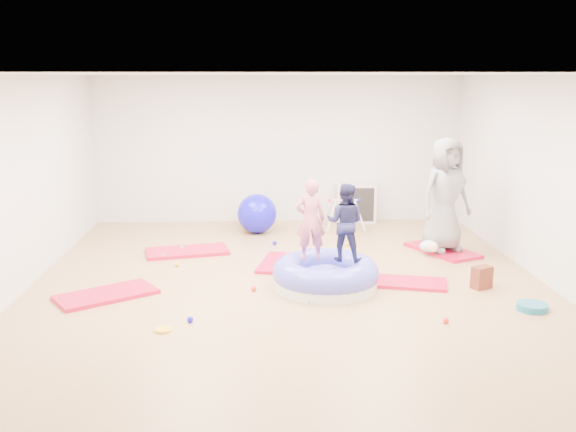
{
  "coord_description": "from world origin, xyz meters",
  "views": [
    {
      "loc": [
        -0.43,
        -8.27,
        2.77
      ],
      "look_at": [
        0.0,
        0.3,
        0.9
      ],
      "focal_mm": 40.0,
      "sensor_mm": 36.0,
      "label": 1
    }
  ],
  "objects": [
    {
      "name": "backpack",
      "position": [
        2.56,
        -0.24,
        0.15
      ],
      "size": [
        0.31,
        0.26,
        0.3
      ],
      "primitive_type": "cube",
      "rotation": [
        0.0,
        0.0,
        0.48
      ],
      "color": "#AF4024",
      "rests_on": "ground"
    },
    {
      "name": "infant",
      "position": [
        2.31,
        1.36,
        0.15
      ],
      "size": [
        0.34,
        0.35,
        0.2
      ],
      "color": "silver",
      "rests_on": "gym_mat_rear_right"
    },
    {
      "name": "exercise_ball_orange",
      "position": [
        -0.61,
        3.6,
        0.2
      ],
      "size": [
        0.39,
        0.39,
        0.39
      ],
      "primitive_type": "sphere",
      "color": "gold",
      "rests_on": "ground"
    },
    {
      "name": "gym_mat_mid_left",
      "position": [
        -1.55,
        1.72,
        0.03
      ],
      "size": [
        1.41,
        0.91,
        0.05
      ],
      "primitive_type": "cube",
      "rotation": [
        0.0,
        0.0,
        0.22
      ],
      "color": "red",
      "rests_on": "ground"
    },
    {
      "name": "gym_mat_rear_right",
      "position": [
        2.56,
        1.58,
        0.03
      ],
      "size": [
        1.08,
        1.38,
        0.05
      ],
      "primitive_type": "cube",
      "rotation": [
        0.0,
        0.0,
        2.01
      ],
      "color": "red",
      "rests_on": "ground"
    },
    {
      "name": "yellow_toy",
      "position": [
        -1.48,
        -1.52,
        0.01
      ],
      "size": [
        0.19,
        0.19,
        0.03
      ],
      "primitive_type": "cylinder",
      "color": "yellow",
      "rests_on": "ground"
    },
    {
      "name": "gym_mat_right",
      "position": [
        1.59,
        -0.02,
        0.02
      ],
      "size": [
        1.19,
        0.8,
        0.05
      ],
      "primitive_type": "cube",
      "rotation": [
        0.0,
        0.0,
        -0.26
      ],
      "color": "red",
      "rests_on": "ground"
    },
    {
      "name": "gym_mat_center_back",
      "position": [
        -0.08,
        1.01,
        0.02
      ],
      "size": [
        0.78,
        1.17,
        0.04
      ],
      "primitive_type": "cube",
      "rotation": [
        0.0,
        0.0,
        1.33
      ],
      "color": "red",
      "rests_on": "ground"
    },
    {
      "name": "adult_caregiver",
      "position": [
        2.54,
        1.52,
        0.95
      ],
      "size": [
        1.03,
        0.87,
        1.8
      ],
      "primitive_type": "imported",
      "rotation": [
        0.0,
        0.0,
        0.4
      ],
      "color": "slate",
      "rests_on": "gym_mat_rear_right"
    },
    {
      "name": "room",
      "position": [
        0.0,
        0.0,
        1.4
      ],
      "size": [
        7.01,
        8.01,
        2.81
      ],
      "color": "#9A824A",
      "rests_on": "ground"
    },
    {
      "name": "gym_mat_front_left",
      "position": [
        -2.37,
        -0.33,
        0.03
      ],
      "size": [
        1.37,
        1.2,
        0.05
      ],
      "primitive_type": "cube",
      "rotation": [
        0.0,
        0.0,
        0.58
      ],
      "color": "red",
      "rests_on": "ground"
    },
    {
      "name": "balance_disc",
      "position": [
        2.9,
        -1.07,
        0.04
      ],
      "size": [
        0.37,
        0.37,
        0.08
      ],
      "primitive_type": "cylinder",
      "color": "#196481",
      "rests_on": "ground"
    },
    {
      "name": "cube_shelf",
      "position": [
        1.49,
        3.79,
        0.38
      ],
      "size": [
        0.75,
        0.37,
        0.75
      ],
      "color": "beige",
      "rests_on": "ground"
    },
    {
      "name": "inflatable_cushion",
      "position": [
        0.48,
        -0.13,
        0.17
      ],
      "size": [
        1.42,
        1.42,
        0.45
      ],
      "rotation": [
        0.0,
        0.0,
        0.33
      ],
      "color": "silver",
      "rests_on": "ground"
    },
    {
      "name": "child_pink",
      "position": [
        0.28,
        -0.01,
        0.96
      ],
      "size": [
        0.41,
        0.28,
        1.1
      ],
      "primitive_type": "imported",
      "rotation": [
        0.0,
        0.0,
        3.19
      ],
      "color": "#C76072",
      "rests_on": "inflatable_cushion"
    },
    {
      "name": "infant_play_gym",
      "position": [
        1.19,
        3.26,
        0.37
      ],
      "size": [
        0.73,
        0.69,
        0.56
      ],
      "rotation": [
        0.0,
        0.0,
        -0.26
      ],
      "color": "beige",
      "rests_on": "ground"
    },
    {
      "name": "child_navy",
      "position": [
        0.74,
        -0.05,
        0.93
      ],
      "size": [
        0.61,
        0.54,
        1.04
      ],
      "primitive_type": "imported",
      "rotation": [
        0.0,
        0.0,
        2.8
      ],
      "color": "#1D1D44",
      "rests_on": "inflatable_cushion"
    },
    {
      "name": "ball_pit_balls",
      "position": [
        -0.3,
        0.66,
        0.04
      ],
      "size": [
        3.69,
        3.66,
        0.07
      ],
      "color": "green",
      "rests_on": "ground"
    },
    {
      "name": "exercise_ball_blue",
      "position": [
        -0.42,
        3.02,
        0.36
      ],
      "size": [
        0.71,
        0.71,
        0.71
      ],
      "primitive_type": "sphere",
      "color": "#140ED6",
      "rests_on": "ground"
    }
  ]
}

